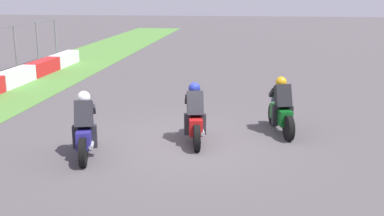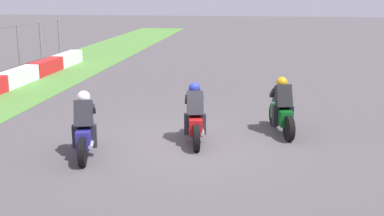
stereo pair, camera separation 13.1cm
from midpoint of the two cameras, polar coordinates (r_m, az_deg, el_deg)
The scene contains 4 objects.
ground_plane at distance 11.91m, azimuth -0.73°, elevation -4.23°, with size 120.00×120.00×0.00m, color #4D484B.
rider_lane_a at distance 12.83m, azimuth 10.43°, elevation -0.24°, with size 2.02×0.67×1.51m.
rider_lane_b at distance 11.83m, azimuth 0.02°, elevation -1.22°, with size 2.03×0.63×1.51m.
rider_lane_c at distance 11.12m, azimuth -13.10°, elevation -2.59°, with size 2.01×0.68×1.51m.
Camera 1 is at (-11.22, -1.49, 3.73)m, focal length 44.22 mm.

